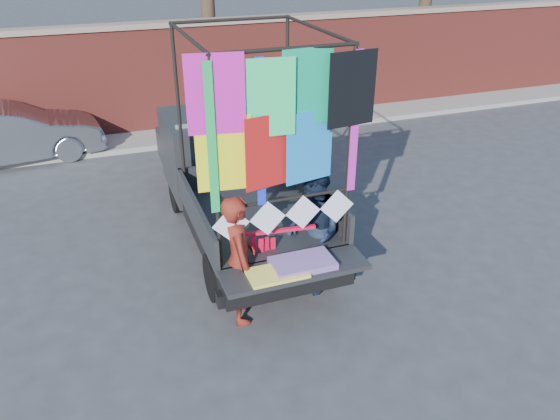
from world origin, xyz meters
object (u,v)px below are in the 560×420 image
object	(u,v)px
pickup_truck	(229,173)
sedan	(10,134)
woman	(239,260)
man	(313,230)

from	to	relation	value
pickup_truck	sedan	size ratio (longest dim) A/B	1.44
sedan	woman	xyz separation A→B (m)	(3.11, -6.80, 0.25)
woman	man	bearing A→B (deg)	-69.21
pickup_truck	man	distance (m)	2.41
sedan	woman	size ratio (longest dim) A/B	2.15
sedan	man	distance (m)	7.77
pickup_truck	sedan	xyz separation A→B (m)	(-3.72, 4.15, -0.24)
pickup_truck	woman	size ratio (longest dim) A/B	3.11
sedan	woman	distance (m)	7.49
man	pickup_truck	bearing A→B (deg)	-165.48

